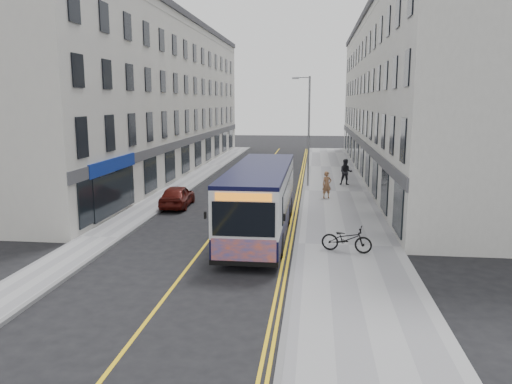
% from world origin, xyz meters
% --- Properties ---
extents(ground, '(140.00, 140.00, 0.00)m').
position_xyz_m(ground, '(0.00, 0.00, 0.00)').
color(ground, black).
rests_on(ground, ground).
extents(pavement_east, '(4.50, 64.00, 0.12)m').
position_xyz_m(pavement_east, '(6.25, 12.00, 0.06)').
color(pavement_east, '#99999C').
rests_on(pavement_east, ground).
extents(pavement_west, '(2.00, 64.00, 0.12)m').
position_xyz_m(pavement_west, '(-5.00, 12.00, 0.06)').
color(pavement_west, '#99999C').
rests_on(pavement_west, ground).
extents(kerb_east, '(0.18, 64.00, 0.13)m').
position_xyz_m(kerb_east, '(4.00, 12.00, 0.07)').
color(kerb_east, slate).
rests_on(kerb_east, ground).
extents(kerb_west, '(0.18, 64.00, 0.13)m').
position_xyz_m(kerb_west, '(-4.00, 12.00, 0.07)').
color(kerb_west, slate).
rests_on(kerb_west, ground).
extents(road_centre_line, '(0.12, 64.00, 0.01)m').
position_xyz_m(road_centre_line, '(0.00, 12.00, 0.00)').
color(road_centre_line, yellow).
rests_on(road_centre_line, ground).
extents(road_dbl_yellow_inner, '(0.10, 64.00, 0.01)m').
position_xyz_m(road_dbl_yellow_inner, '(3.55, 12.00, 0.00)').
color(road_dbl_yellow_inner, yellow).
rests_on(road_dbl_yellow_inner, ground).
extents(road_dbl_yellow_outer, '(0.10, 64.00, 0.01)m').
position_xyz_m(road_dbl_yellow_outer, '(3.75, 12.00, 0.00)').
color(road_dbl_yellow_outer, yellow).
rests_on(road_dbl_yellow_outer, ground).
extents(terrace_east, '(6.00, 46.00, 13.00)m').
position_xyz_m(terrace_east, '(11.50, 21.00, 6.50)').
color(terrace_east, silver).
rests_on(terrace_east, ground).
extents(terrace_west, '(6.00, 46.00, 13.00)m').
position_xyz_m(terrace_west, '(-9.00, 21.00, 6.50)').
color(terrace_west, beige).
rests_on(terrace_west, ground).
extents(streetlamp, '(1.32, 0.18, 8.00)m').
position_xyz_m(streetlamp, '(4.17, 14.00, 4.38)').
color(streetlamp, gray).
rests_on(streetlamp, ground).
extents(city_bus, '(2.62, 11.22, 3.26)m').
position_xyz_m(city_bus, '(2.23, 0.45, 1.78)').
color(city_bus, black).
rests_on(city_bus, ground).
extents(bicycle, '(2.19, 1.17, 1.09)m').
position_xyz_m(bicycle, '(6.09, -2.24, 0.67)').
color(bicycle, black).
rests_on(bicycle, pavement_east).
extents(pedestrian_near, '(0.74, 0.63, 1.72)m').
position_xyz_m(pedestrian_near, '(5.52, 9.35, 0.98)').
color(pedestrian_near, '#946443').
rests_on(pedestrian_near, pavement_east).
extents(pedestrian_far, '(0.95, 0.75, 1.92)m').
position_xyz_m(pedestrian_far, '(7.03, 14.64, 1.08)').
color(pedestrian_far, black).
rests_on(pedestrian_far, pavement_east).
extents(car_white, '(1.84, 4.49, 1.45)m').
position_xyz_m(car_white, '(1.80, 21.10, 0.72)').
color(car_white, silver).
rests_on(car_white, ground).
extents(car_maroon, '(1.74, 3.97, 1.33)m').
position_xyz_m(car_maroon, '(-3.40, 6.13, 0.66)').
color(car_maroon, '#55130E').
rests_on(car_maroon, ground).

